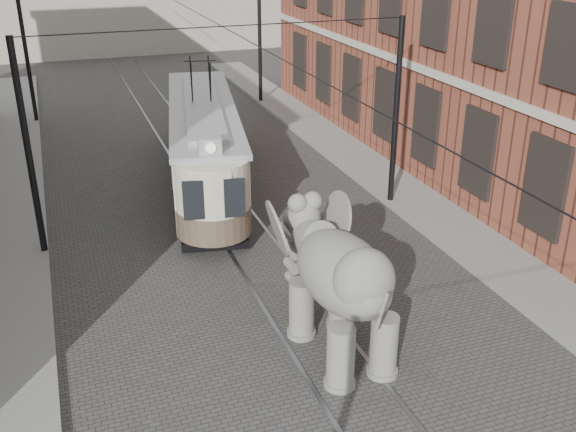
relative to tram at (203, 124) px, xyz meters
name	(u,v)px	position (x,y,z in m)	size (l,w,h in m)	color
ground	(310,330)	(0.08, -9.81, -2.18)	(120.00, 120.00, 0.00)	#3D3A38
tram_rails	(310,329)	(0.08, -9.81, -2.17)	(1.54, 80.00, 0.02)	slate
sidewalk_right	(528,283)	(6.08, -9.81, -2.11)	(2.00, 60.00, 0.15)	slate
sidewalk_left	(5,389)	(-6.42, -9.81, -2.11)	(2.00, 60.00, 0.15)	slate
catenary	(238,142)	(-0.12, -4.81, 0.82)	(11.00, 30.20, 6.00)	black
tram	(203,124)	(0.00, 0.00, 0.00)	(2.27, 11.01, 4.37)	#BDB899
elephant	(342,292)	(0.35, -10.87, -0.66)	(2.74, 4.98, 3.05)	slate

